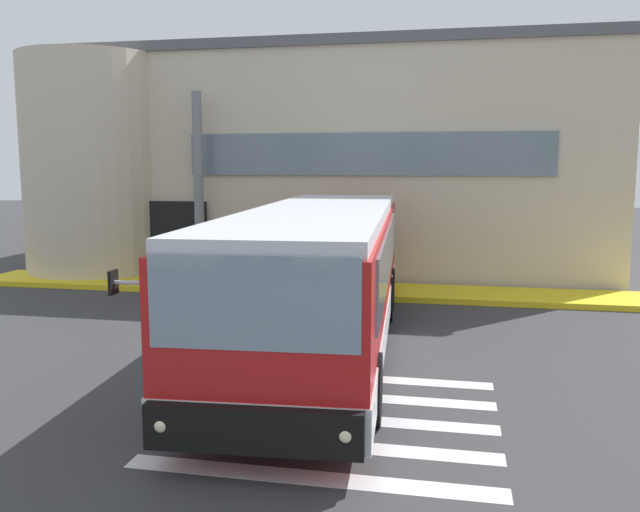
# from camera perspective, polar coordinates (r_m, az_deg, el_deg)

# --- Properties ---
(ground_plane) EXTENTS (80.00, 90.00, 0.02)m
(ground_plane) POSITION_cam_1_polar(r_m,az_deg,el_deg) (13.83, -3.67, -6.88)
(ground_plane) COLOR #353538
(ground_plane) RESTS_ON ground
(bay_paint_stripes) EXTENTS (4.40, 3.96, 0.01)m
(bay_paint_stripes) POSITION_cam_1_polar(r_m,az_deg,el_deg) (9.51, 1.54, -13.78)
(bay_paint_stripes) COLOR silver
(bay_paint_stripes) RESTS_ON ground
(terminal_building) EXTENTS (18.21, 13.80, 7.14)m
(terminal_building) POSITION_cam_1_polar(r_m,az_deg,el_deg) (24.78, 1.76, 8.00)
(terminal_building) COLOR beige
(terminal_building) RESTS_ON ground
(boarding_curb) EXTENTS (20.41, 2.00, 0.15)m
(boarding_curb) POSITION_cam_1_polar(r_m,az_deg,el_deg) (18.37, 0.23, -2.89)
(boarding_curb) COLOR yellow
(boarding_curb) RESTS_ON ground
(entry_support_column) EXTENTS (0.28, 0.28, 5.44)m
(entry_support_column) POSITION_cam_1_polar(r_m,az_deg,el_deg) (19.72, -10.39, 5.90)
(entry_support_column) COLOR slate
(entry_support_column) RESTS_ON boarding_curb
(bus_main_foreground) EXTENTS (3.31, 11.41, 2.70)m
(bus_main_foreground) POSITION_cam_1_polar(r_m,az_deg,el_deg) (12.64, 0.05, -2.03)
(bus_main_foreground) COLOR red
(bus_main_foreground) RESTS_ON ground
(passenger_near_column) EXTENTS (0.59, 0.25, 1.68)m
(passenger_near_column) POSITION_cam_1_polar(r_m,az_deg,el_deg) (18.96, -8.76, 0.43)
(passenger_near_column) COLOR #2D2D33
(passenger_near_column) RESTS_ON boarding_curb
(passenger_by_doorway) EXTENTS (0.50, 0.52, 1.68)m
(passenger_by_doorway) POSITION_cam_1_polar(r_m,az_deg,el_deg) (18.33, -6.39, 0.33)
(passenger_by_doorway) COLOR #2D2D33
(passenger_by_doorway) RESTS_ON boarding_curb
(passenger_at_curb_edge) EXTENTS (0.45, 0.44, 1.68)m
(passenger_at_curb_edge) POSITION_cam_1_polar(r_m,az_deg,el_deg) (18.72, -2.92, 0.42)
(passenger_at_curb_edge) COLOR #4C4233
(passenger_at_curb_edge) RESTS_ON boarding_curb
(safety_bollard_yellow) EXTENTS (0.18, 0.18, 0.90)m
(safety_bollard_yellow) POSITION_cam_1_polar(r_m,az_deg,el_deg) (16.88, 5.35, -2.60)
(safety_bollard_yellow) COLOR yellow
(safety_bollard_yellow) RESTS_ON ground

